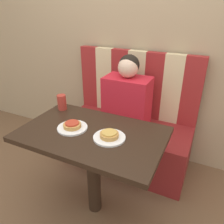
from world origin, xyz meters
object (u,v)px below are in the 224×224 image
Objects in this scene: plate_left at (72,128)px; drinking_cup at (62,102)px; person at (127,95)px; pizza_left at (72,125)px; pizza_right at (109,135)px; plate_right at (109,137)px.

plate_left is 0.34m from drinking_cup.
pizza_left is (-0.14, -0.65, -0.00)m from person.
drinking_cup reaches higher than pizza_right.
pizza_right is 0.57m from drinking_cup.
pizza_left is at bearing -102.22° from person.
person is 0.66m from pizza_right.
person reaches higher than drinking_cup.
drinking_cup reaches higher than pizza_left.
plate_left is at bearing -90.00° from pizza_left.
drinking_cup is at bearing 157.45° from pizza_right.
plate_left is at bearing 180.00° from plate_right.
pizza_right is (0.14, -0.65, -0.00)m from person.
plate_left is 0.02m from pizza_left.
drinking_cup reaches higher than plate_right.
plate_left is 1.71× the size of pizza_right.
drinking_cup is (-0.39, -0.43, 0.03)m from person.
plate_left and plate_right have the same top height.
person is at bearing 77.78° from pizza_left.
drinking_cup is at bearing 157.45° from plate_right.
pizza_right is (0.28, 0.00, 0.02)m from plate_left.
plate_left is 1.69× the size of drinking_cup.
plate_right is 1.71× the size of pizza_left.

